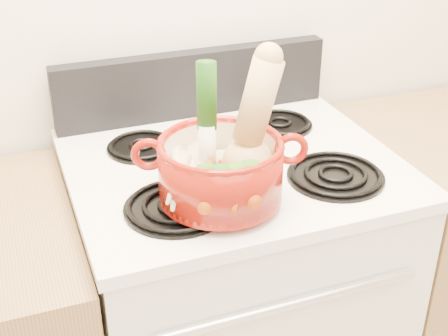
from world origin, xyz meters
name	(u,v)px	position (x,y,z in m)	size (l,w,h in m)	color
stove_body	(232,316)	(0.00, 1.40, 0.46)	(0.76, 0.65, 0.92)	silver
cooktop	(233,166)	(0.00, 1.40, 0.93)	(0.78, 0.67, 0.03)	white
control_backsplash	(193,84)	(0.00, 1.70, 1.04)	(0.76, 0.05, 0.18)	black
oven_handle	(291,304)	(0.00, 1.06, 0.78)	(0.02, 0.02, 0.60)	silver
burner_front_left	(176,206)	(-0.19, 1.24, 0.96)	(0.22, 0.22, 0.02)	black
burner_front_right	(336,175)	(0.19, 1.24, 0.96)	(0.22, 0.22, 0.02)	black
burner_back_left	(142,146)	(-0.19, 1.54, 0.96)	(0.17, 0.17, 0.02)	black
burner_back_right	(280,123)	(0.19, 1.54, 0.96)	(0.17, 0.17, 0.02)	black
dutch_oven	(221,170)	(-0.09, 1.23, 1.03)	(0.26, 0.26, 0.13)	maroon
pot_handle_left	(149,154)	(-0.24, 1.27, 1.08)	(0.07, 0.07, 0.02)	maroon
pot_handle_right	(291,149)	(0.05, 1.19, 1.08)	(0.07, 0.07, 0.02)	maroon
squash	(252,122)	(-0.03, 1.23, 1.13)	(0.11, 0.11, 0.27)	tan
leek	(207,119)	(-0.11, 1.28, 1.13)	(0.04, 0.04, 0.27)	white
ginger	(223,161)	(-0.07, 1.29, 1.02)	(0.08, 0.06, 0.04)	tan
parsnip_0	(192,170)	(-0.14, 1.27, 1.02)	(0.05, 0.05, 0.24)	beige
parsnip_1	(176,176)	(-0.18, 1.25, 1.02)	(0.04, 0.04, 0.21)	beige
parsnip_2	(201,161)	(-0.12, 1.28, 1.03)	(0.04, 0.04, 0.20)	#EFE4C3
parsnip_3	(176,178)	(-0.19, 1.23, 1.03)	(0.03, 0.03, 0.16)	beige
parsnip_4	(179,163)	(-0.17, 1.28, 1.04)	(0.04, 0.04, 0.19)	beige
carrot_0	(215,193)	(-0.13, 1.17, 1.01)	(0.03, 0.03, 0.15)	#BA4709
carrot_1	(206,191)	(-0.15, 1.18, 1.02)	(0.03, 0.03, 0.13)	#C24C09
carrot_2	(237,183)	(-0.08, 1.18, 1.02)	(0.03, 0.03, 0.17)	#B93409
carrot_3	(222,186)	(-0.11, 1.17, 1.03)	(0.03, 0.03, 0.12)	#D7600A
carrot_4	(208,178)	(-0.13, 1.20, 1.04)	(0.03, 0.03, 0.15)	orange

